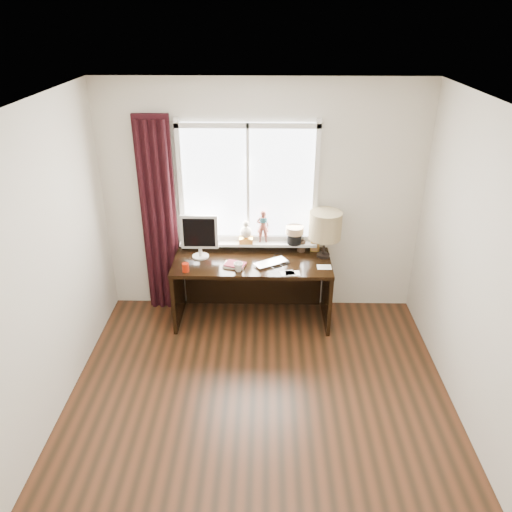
{
  "coord_description": "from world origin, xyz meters",
  "views": [
    {
      "loc": [
        0.04,
        -3.15,
        3.21
      ],
      "look_at": [
        -0.05,
        1.25,
        1.0
      ],
      "focal_mm": 35.0,
      "sensor_mm": 36.0,
      "label": 1
    }
  ],
  "objects_px": {
    "laptop": "(271,263)",
    "monitor": "(199,234)",
    "desk": "(252,276)",
    "red_cup": "(186,267)",
    "mug": "(238,267)",
    "table_lamp": "(325,226)"
  },
  "relations": [
    {
      "from": "laptop",
      "to": "table_lamp",
      "type": "relative_size",
      "value": 0.69
    },
    {
      "from": "laptop",
      "to": "desk",
      "type": "bearing_deg",
      "value": 108.73
    },
    {
      "from": "mug",
      "to": "red_cup",
      "type": "xyz_separation_m",
      "value": [
        -0.54,
        -0.02,
        -0.0
      ]
    },
    {
      "from": "red_cup",
      "to": "table_lamp",
      "type": "distance_m",
      "value": 1.54
    },
    {
      "from": "monitor",
      "to": "desk",
      "type": "bearing_deg",
      "value": 1.48
    },
    {
      "from": "laptop",
      "to": "red_cup",
      "type": "distance_m",
      "value": 0.9
    },
    {
      "from": "laptop",
      "to": "monitor",
      "type": "height_order",
      "value": "monitor"
    },
    {
      "from": "laptop",
      "to": "monitor",
      "type": "relative_size",
      "value": 0.74
    },
    {
      "from": "mug",
      "to": "table_lamp",
      "type": "relative_size",
      "value": 0.19
    },
    {
      "from": "desk",
      "to": "red_cup",
      "type": "bearing_deg",
      "value": -152.83
    },
    {
      "from": "red_cup",
      "to": "monitor",
      "type": "relative_size",
      "value": 0.19
    },
    {
      "from": "desk",
      "to": "monitor",
      "type": "xyz_separation_m",
      "value": [
        -0.57,
        -0.01,
        0.52
      ]
    },
    {
      "from": "laptop",
      "to": "red_cup",
      "type": "xyz_separation_m",
      "value": [
        -0.88,
        -0.18,
        0.03
      ]
    },
    {
      "from": "laptop",
      "to": "mug",
      "type": "distance_m",
      "value": 0.38
    },
    {
      "from": "mug",
      "to": "table_lamp",
      "type": "height_order",
      "value": "table_lamp"
    },
    {
      "from": "table_lamp",
      "to": "monitor",
      "type": "bearing_deg",
      "value": -178.25
    },
    {
      "from": "red_cup",
      "to": "monitor",
      "type": "bearing_deg",
      "value": 71.18
    },
    {
      "from": "red_cup",
      "to": "table_lamp",
      "type": "height_order",
      "value": "table_lamp"
    },
    {
      "from": "mug",
      "to": "table_lamp",
      "type": "bearing_deg",
      "value": 21.05
    },
    {
      "from": "red_cup",
      "to": "monitor",
      "type": "xyz_separation_m",
      "value": [
        0.11,
        0.33,
        0.23
      ]
    },
    {
      "from": "desk",
      "to": "table_lamp",
      "type": "xyz_separation_m",
      "value": [
        0.78,
        0.03,
        0.61
      ]
    },
    {
      "from": "mug",
      "to": "monitor",
      "type": "xyz_separation_m",
      "value": [
        -0.43,
        0.31,
        0.23
      ]
    }
  ]
}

